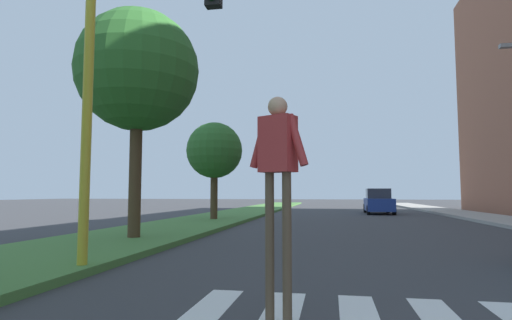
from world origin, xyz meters
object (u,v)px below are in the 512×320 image
pedestrian_performer (278,171)px  sedan_midblock (378,202)px  tree_far (214,151)px  tree_mid (138,71)px  traffic_light_gantry (209,28)px

pedestrian_performer → sedan_midblock: 25.61m
tree_far → pedestrian_performer: (5.20, -15.39, -1.89)m
tree_mid → sedan_midblock: tree_mid is taller
pedestrian_performer → sedan_midblock: bearing=81.5°
tree_mid → pedestrian_performer: tree_mid is taller
traffic_light_gantry → pedestrian_performer: traffic_light_gantry is taller
pedestrian_performer → tree_mid: bearing=127.1°
sedan_midblock → tree_far: bearing=-132.2°
tree_far → pedestrian_performer: tree_far is taller
tree_far → sedan_midblock: bearing=47.8°
traffic_light_gantry → tree_far: bearing=105.7°
tree_far → traffic_light_gantry: 13.64m
traffic_light_gantry → sedan_midblock: traffic_light_gantry is taller
tree_far → pedestrian_performer: bearing=-71.3°
traffic_light_gantry → sedan_midblock: bearing=77.0°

